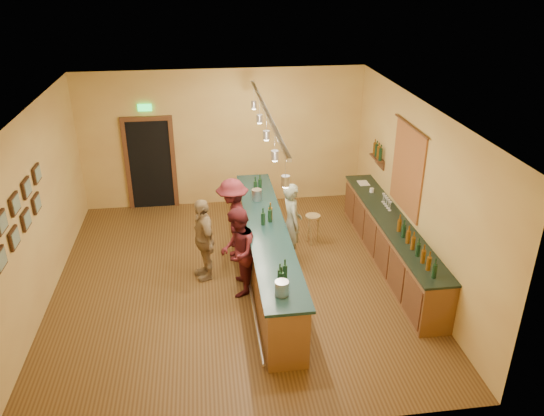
{
  "coord_description": "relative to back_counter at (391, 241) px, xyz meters",
  "views": [
    {
      "loc": [
        -0.45,
        -8.29,
        5.36
      ],
      "look_at": [
        0.69,
        0.2,
        1.33
      ],
      "focal_mm": 35.0,
      "sensor_mm": 36.0,
      "label": 1
    }
  ],
  "objects": [
    {
      "name": "ceiling",
      "position": [
        -2.97,
        -0.18,
        2.71
      ],
      "size": [
        6.5,
        7.0,
        0.02
      ],
      "primitive_type": "cube",
      "color": "silver",
      "rests_on": "wall_back"
    },
    {
      "name": "picture_grid",
      "position": [
        -6.18,
        -0.93,
        1.46
      ],
      "size": [
        0.06,
        2.2,
        0.7
      ],
      "primitive_type": null,
      "color": "#382111",
      "rests_on": "wall_left"
    },
    {
      "name": "wall_left",
      "position": [
        -6.22,
        -0.18,
        1.11
      ],
      "size": [
        0.02,
        7.0,
        3.2
      ],
      "primitive_type": "cube",
      "color": "#BF8D47",
      "rests_on": "floor"
    },
    {
      "name": "back_counter",
      "position": [
        0.0,
        0.0,
        0.0
      ],
      "size": [
        0.6,
        4.55,
        1.27
      ],
      "color": "brown",
      "rests_on": "floor"
    },
    {
      "name": "customer_c",
      "position": [
        -2.95,
        0.64,
        0.34
      ],
      "size": [
        0.63,
        1.08,
        1.65
      ],
      "primitive_type": "imported",
      "rotation": [
        0.0,
        0.0,
        -1.58
      ],
      "color": "#59191E",
      "rests_on": "floor"
    },
    {
      "name": "customer_a",
      "position": [
        -2.95,
        -0.56,
        0.32
      ],
      "size": [
        0.71,
        0.85,
        1.6
      ],
      "primitive_type": "imported",
      "rotation": [
        0.0,
        0.0,
        -1.7
      ],
      "color": "#59191E",
      "rests_on": "floor"
    },
    {
      "name": "bar_stool",
      "position": [
        -1.3,
        1.03,
        -0.01
      ],
      "size": [
        0.3,
        0.3,
        0.63
      ],
      "rotation": [
        0.0,
        0.0,
        -0.28
      ],
      "color": "olive",
      "rests_on": "floor"
    },
    {
      "name": "wall_back",
      "position": [
        -2.97,
        3.32,
        1.11
      ],
      "size": [
        6.5,
        0.02,
        3.2
      ],
      "primitive_type": "cube",
      "color": "#BF8D47",
      "rests_on": "floor"
    },
    {
      "name": "floor",
      "position": [
        -2.97,
        -0.18,
        -0.49
      ],
      "size": [
        7.0,
        7.0,
        0.0
      ],
      "primitive_type": "plane",
      "color": "#4F3116",
      "rests_on": "ground"
    },
    {
      "name": "doorway",
      "position": [
        -4.67,
        3.3,
        0.64
      ],
      "size": [
        1.15,
        0.09,
        2.48
      ],
      "color": "black",
      "rests_on": "wall_back"
    },
    {
      "name": "wall_right",
      "position": [
        0.28,
        -0.18,
        1.11
      ],
      "size": [
        0.02,
        7.0,
        3.2
      ],
      "primitive_type": "cube",
      "color": "#BF8D47",
      "rests_on": "floor"
    },
    {
      "name": "bartender",
      "position": [
        -1.85,
        0.4,
        0.32
      ],
      "size": [
        0.43,
        0.62,
        1.62
      ],
      "primitive_type": "imported",
      "rotation": [
        0.0,
        0.0,
        1.65
      ],
      "color": "gray",
      "rests_on": "floor"
    },
    {
      "name": "tasting_bar",
      "position": [
        -2.4,
        -0.18,
        0.12
      ],
      "size": [
        0.73,
        5.1,
        1.38
      ],
      "color": "brown",
      "rests_on": "floor"
    },
    {
      "name": "customer_b",
      "position": [
        -3.53,
        0.03,
        0.29
      ],
      "size": [
        0.62,
        0.99,
        1.56
      ],
      "primitive_type": "imported",
      "rotation": [
        0.0,
        0.0,
        -1.28
      ],
      "color": "#997A51",
      "rests_on": "floor"
    },
    {
      "name": "bottle_shelf",
      "position": [
        0.2,
        1.72,
        1.18
      ],
      "size": [
        0.17,
        0.55,
        0.54
      ],
      "color": "#452E14",
      "rests_on": "wall_right"
    },
    {
      "name": "pendant_track",
      "position": [
        -2.4,
        -0.18,
        2.5
      ],
      "size": [
        0.11,
        4.6,
        0.5
      ],
      "color": "silver",
      "rests_on": "ceiling"
    },
    {
      "name": "wall_front",
      "position": [
        -2.97,
        -3.68,
        1.11
      ],
      "size": [
        6.5,
        0.02,
        3.2
      ],
      "primitive_type": "cube",
      "color": "#BF8D47",
      "rests_on": "floor"
    },
    {
      "name": "tapestry",
      "position": [
        0.26,
        0.22,
        1.36
      ],
      "size": [
        0.03,
        1.4,
        1.6
      ],
      "primitive_type": "cube",
      "color": "maroon",
      "rests_on": "wall_right"
    }
  ]
}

